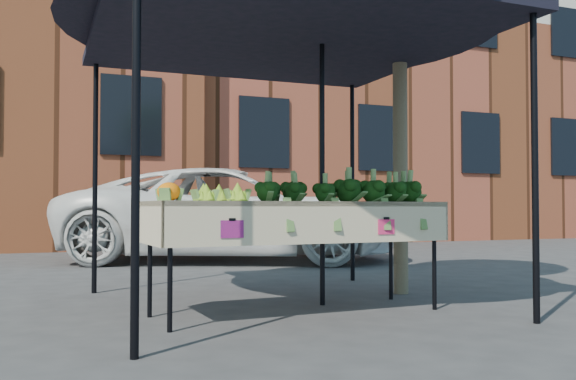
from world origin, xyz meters
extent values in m
plane|color=#2F2F32|center=(0.00, 0.00, 0.00)|extent=(90.00, 90.00, 0.00)
cube|color=beige|center=(-0.22, -0.01, 0.45)|extent=(2.44, 0.93, 0.90)
cube|color=#F22D8C|center=(-0.92, -0.41, 0.70)|extent=(0.17, 0.01, 0.12)
cube|color=#E72B66|center=(0.37, -0.41, 0.70)|extent=(0.17, 0.01, 0.12)
ellipsoid|color=#15330C|center=(0.17, 0.02, 1.02)|extent=(1.58, 0.55, 0.24)
ellipsoid|color=#8EAF2C|center=(-0.88, 0.03, 0.99)|extent=(0.41, 0.55, 0.18)
ellipsoid|color=orange|center=(-1.27, -0.06, 0.98)|extent=(0.18, 0.18, 0.17)
imported|color=white|center=(0.71, 4.98, 2.67)|extent=(2.32, 2.85, 5.34)
cube|color=brown|center=(7.00, 12.50, 4.25)|extent=(12.00, 8.00, 8.50)
camera|label=1|loc=(-2.14, -4.63, 0.85)|focal=38.58mm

